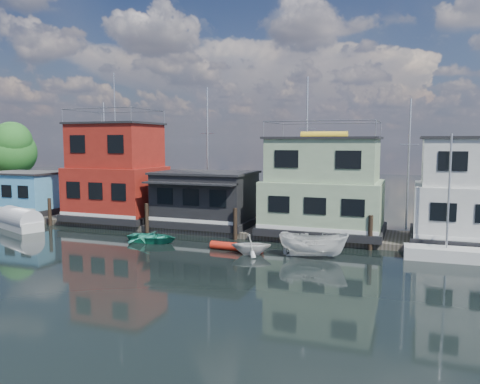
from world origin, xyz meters
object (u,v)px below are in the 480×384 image
at_px(motorboat, 313,245).
at_px(houseboat_green, 323,187).
at_px(red_kayak, 236,247).
at_px(houseboat_dark, 205,198).
at_px(dinghy_white, 251,244).
at_px(day_sailer, 446,253).
at_px(houseboat_blue, 27,192).
at_px(dinghy_teal, 153,237).
at_px(houseboat_red, 117,174).
at_px(tarp_runabout, 20,221).

bearing_deg(motorboat, houseboat_green, 3.35).
distance_m(red_kayak, motorboat, 4.82).
relative_size(houseboat_dark, red_kayak, 2.15).
xyz_separation_m(dinghy_white, day_sailer, (10.85, 2.63, -0.21)).
height_order(houseboat_blue, motorboat, houseboat_blue).
xyz_separation_m(red_kayak, dinghy_white, (1.18, -0.59, 0.38)).
relative_size(houseboat_green, motorboat, 2.07).
xyz_separation_m(houseboat_blue, motorboat, (27.05, -5.94, -1.42)).
bearing_deg(dinghy_teal, houseboat_dark, -15.65).
relative_size(houseboat_red, dinghy_white, 4.98).
bearing_deg(dinghy_white, tarp_runabout, 67.80).
height_order(day_sailer, motorboat, day_sailer).
height_order(dinghy_white, day_sailer, day_sailer).
height_order(houseboat_blue, red_kayak, houseboat_blue).
bearing_deg(houseboat_green, houseboat_blue, -180.00).
bearing_deg(houseboat_green, dinghy_teal, -151.86).
height_order(houseboat_blue, houseboat_green, houseboat_green).
relative_size(houseboat_red, tarp_runabout, 2.50).
relative_size(houseboat_red, red_kayak, 3.45).
xyz_separation_m(dinghy_teal, motorboat, (10.93, -0.39, 0.43)).
xyz_separation_m(red_kayak, tarp_runabout, (-18.14, 0.90, 0.42)).
height_order(houseboat_green, day_sailer, houseboat_green).
bearing_deg(red_kayak, dinghy_white, -24.16).
distance_m(tarp_runabout, dinghy_teal, 12.03).
distance_m(houseboat_green, day_sailer, 9.23).
distance_m(dinghy_white, day_sailer, 11.16).
bearing_deg(day_sailer, dinghy_teal, -176.66).
xyz_separation_m(houseboat_green, day_sailer, (7.78, -3.85, -3.13)).
distance_m(houseboat_red, tarp_runabout, 8.11).
height_order(houseboat_red, houseboat_dark, houseboat_red).
bearing_deg(dinghy_white, houseboat_green, -43.12).
distance_m(houseboat_red, houseboat_green, 17.01).
relative_size(houseboat_green, red_kayak, 2.44).
distance_m(houseboat_red, dinghy_teal, 9.42).
bearing_deg(dinghy_white, motorboat, -99.31).
distance_m(dinghy_teal, motorboat, 10.94).
distance_m(houseboat_blue, motorboat, 27.73).
height_order(houseboat_dark, red_kayak, houseboat_dark).
xyz_separation_m(houseboat_green, dinghy_teal, (-10.38, -5.55, -3.20)).
bearing_deg(houseboat_dark, tarp_runabout, -159.65).
relative_size(red_kayak, motorboat, 0.85).
xyz_separation_m(houseboat_red, day_sailer, (24.78, -3.85, -3.68)).
relative_size(houseboat_blue, tarp_runabout, 1.35).
xyz_separation_m(houseboat_green, dinghy_white, (-3.07, -6.48, -2.92)).
bearing_deg(dinghy_white, dinghy_teal, 65.02).
bearing_deg(houseboat_blue, red_kayak, -14.82).
xyz_separation_m(houseboat_red, red_kayak, (12.75, -5.89, -3.85)).
height_order(houseboat_blue, houseboat_red, houseboat_red).
xyz_separation_m(dinghy_white, motorboat, (3.61, 0.54, 0.16)).
distance_m(houseboat_blue, houseboat_red, 9.69).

